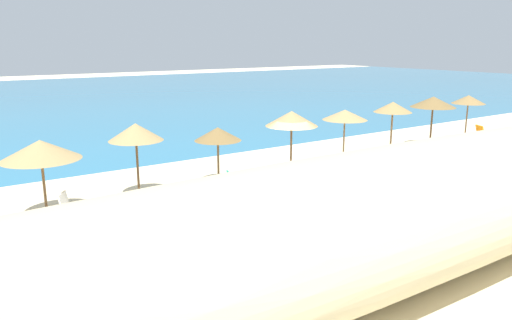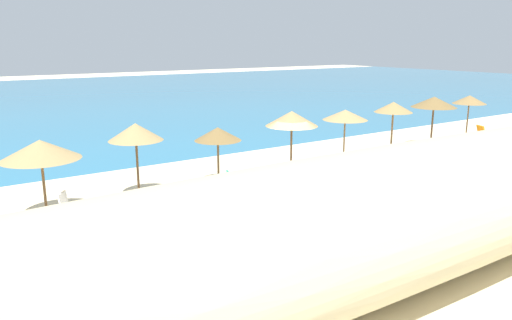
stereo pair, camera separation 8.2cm
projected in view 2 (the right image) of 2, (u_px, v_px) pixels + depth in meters
ground_plane at (290, 185)px, 20.63m from camera, size 160.00×160.00×0.00m
sea_water at (64, 99)px, 51.26m from camera, size 160.00×63.18×0.01m
dune_ridge at (406, 207)px, 13.03m from camera, size 47.95×5.79×3.18m
beach_umbrella_1 at (40, 150)px, 16.15m from camera, size 2.56×2.56×2.72m
beach_umbrella_2 at (136, 132)px, 18.26m from camera, size 2.02×2.02×2.91m
beach_umbrella_3 at (218, 134)px, 20.18m from camera, size 1.92×1.92×2.44m
beach_umbrella_4 at (292, 119)px, 21.47m from camera, size 2.30×2.30×2.90m
beach_umbrella_5 at (345, 115)px, 23.22m from camera, size 2.12×2.12×2.72m
beach_umbrella_6 at (393, 107)px, 25.02m from camera, size 1.93×1.93×2.87m
beach_umbrella_7 at (434, 102)px, 27.26m from camera, size 2.46×2.46×2.89m
beach_umbrella_8 at (469, 100)px, 29.16m from camera, size 1.92×1.92×2.75m
lounge_chair_0 at (474, 137)px, 28.55m from camera, size 1.60×1.18×1.14m
lounge_chair_1 at (220, 185)px, 19.37m from camera, size 1.48×1.00×0.88m
lounge_chair_2 at (54, 212)px, 16.07m from camera, size 1.38×1.20×1.09m
cooler_box at (96, 225)px, 15.60m from camera, size 0.65×0.69×0.36m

